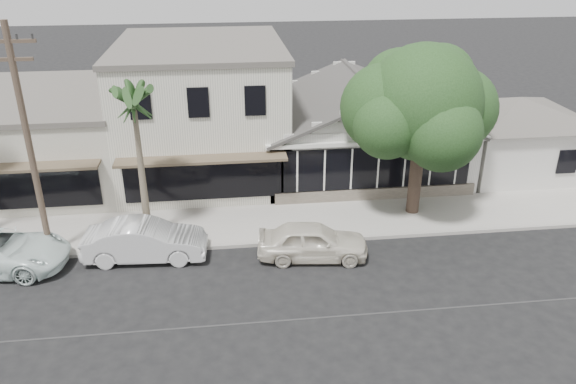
{
  "coord_description": "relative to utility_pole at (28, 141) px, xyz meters",
  "views": [
    {
      "loc": [
        -2.04,
        -14.88,
        11.51
      ],
      "look_at": [
        0.51,
        6.0,
        1.87
      ],
      "focal_mm": 35.0,
      "sensor_mm": 36.0,
      "label": 1
    }
  ],
  "objects": [
    {
      "name": "ground",
      "position": [
        9.0,
        -5.2,
        -4.79
      ],
      "size": [
        140.0,
        140.0,
        0.0
      ],
      "primitive_type": "plane",
      "color": "black",
      "rests_on": "ground"
    },
    {
      "name": "sidewalk_north",
      "position": [
        1.0,
        1.55,
        -4.71
      ],
      "size": [
        90.0,
        3.5,
        0.15
      ],
      "primitive_type": "cube",
      "color": "#9E9991",
      "rests_on": "ground"
    },
    {
      "name": "corner_shop",
      "position": [
        14.0,
        7.27,
        -2.17
      ],
      "size": [
        10.4,
        8.6,
        5.1
      ],
      "color": "silver",
      "rests_on": "ground"
    },
    {
      "name": "side_cottage",
      "position": [
        22.2,
        6.3,
        -3.29
      ],
      "size": [
        6.0,
        6.0,
        3.0
      ],
      "primitive_type": "cube",
      "color": "silver",
      "rests_on": "ground"
    },
    {
      "name": "row_building_near",
      "position": [
        6.0,
        8.3,
        -1.54
      ],
      "size": [
        8.0,
        10.0,
        6.5
      ],
      "primitive_type": "cube",
      "color": "silver",
      "rests_on": "ground"
    },
    {
      "name": "row_building_midnear",
      "position": [
        -3.0,
        8.3,
        -2.69
      ],
      "size": [
        10.0,
        10.0,
        4.2
      ],
      "primitive_type": "cube",
      "color": "beige",
      "rests_on": "ground"
    },
    {
      "name": "utility_pole",
      "position": [
        0.0,
        0.0,
        0.0
      ],
      "size": [
        1.8,
        0.24,
        9.0
      ],
      "color": "brown",
      "rests_on": "ground"
    },
    {
      "name": "car_0",
      "position": [
        10.21,
        -1.38,
        -4.06
      ],
      "size": [
        4.44,
        2.21,
        1.45
      ],
      "primitive_type": "imported",
      "rotation": [
        0.0,
        0.0,
        1.45
      ],
      "color": "silver",
      "rests_on": "ground"
    },
    {
      "name": "car_1",
      "position": [
        3.77,
        -0.64,
        -4.02
      ],
      "size": [
        4.77,
        1.9,
        1.54
      ],
      "primitive_type": "imported",
      "rotation": [
        0.0,
        0.0,
        1.51
      ],
      "color": "silver",
      "rests_on": "ground"
    },
    {
      "name": "shade_tree",
      "position": [
        15.24,
        2.04,
        0.25
      ],
      "size": [
        6.89,
        6.23,
        7.65
      ],
      "rotation": [
        0.0,
        0.0,
        -0.18
      ],
      "color": "#4C3B2E",
      "rests_on": "ground"
    },
    {
      "name": "palm_east",
      "position": [
        3.73,
        0.74,
        1.14
      ],
      "size": [
        2.69,
        2.69,
        6.94
      ],
      "color": "#726651",
      "rests_on": "ground"
    }
  ]
}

